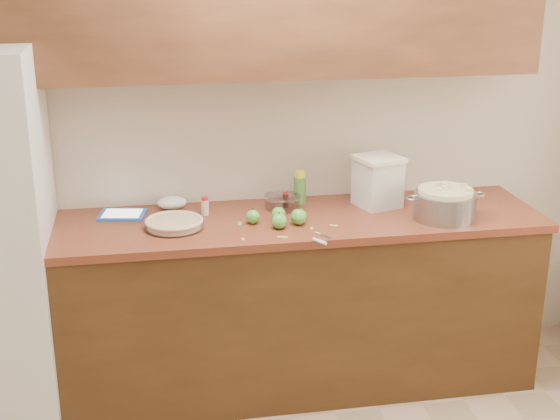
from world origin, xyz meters
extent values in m
plane|color=beige|center=(0.00, 1.80, 1.30)|extent=(3.60, 0.00, 3.60)
cube|color=#4D2F15|center=(0.00, 1.48, 0.44)|extent=(2.60, 0.65, 0.88)
cube|color=brown|center=(0.00, 1.48, 0.90)|extent=(2.64, 0.68, 0.04)
cube|color=brown|center=(0.00, 1.63, 1.95)|extent=(2.60, 0.34, 0.70)
cylinder|color=silver|center=(-0.51, 1.42, 0.94)|extent=(0.29, 0.29, 0.04)
cylinder|color=beige|center=(-0.51, 1.42, 0.94)|extent=(0.26, 0.26, 0.03)
torus|color=beige|center=(-0.51, 1.42, 0.96)|extent=(0.28, 0.28, 0.02)
cylinder|color=gray|center=(0.81, 1.33, 0.99)|extent=(0.31, 0.31, 0.13)
torus|color=gray|center=(0.64, 1.33, 1.03)|extent=(0.07, 0.07, 0.01)
torus|color=gray|center=(0.98, 1.33, 1.03)|extent=(0.07, 0.07, 0.01)
cylinder|color=#F9EAA7|center=(0.81, 1.33, 1.00)|extent=(0.27, 0.27, 0.14)
cube|color=silver|center=(0.54, 1.58, 1.04)|extent=(0.25, 0.25, 0.24)
cube|color=#F6ECC5|center=(0.54, 1.58, 1.17)|extent=(0.27, 0.27, 0.02)
cube|color=blue|center=(-0.76, 1.64, 0.93)|extent=(0.25, 0.21, 0.01)
cube|color=white|center=(-0.76, 1.64, 0.94)|extent=(0.21, 0.17, 0.00)
cube|color=gray|center=(0.17, 1.18, 0.92)|extent=(0.06, 0.08, 0.00)
cylinder|color=white|center=(0.13, 1.11, 0.93)|extent=(0.06, 0.07, 0.02)
cylinder|color=#4C8C38|center=(0.15, 1.69, 0.99)|extent=(0.06, 0.06, 0.14)
cylinder|color=yellow|center=(0.15, 1.69, 1.08)|extent=(0.05, 0.05, 0.03)
cylinder|color=beige|center=(-0.35, 1.59, 0.96)|extent=(0.04, 0.04, 0.08)
cylinder|color=red|center=(-0.35, 1.59, 1.01)|extent=(0.03, 0.03, 0.02)
cylinder|color=black|center=(0.07, 1.64, 0.95)|extent=(0.03, 0.03, 0.07)
cylinder|color=red|center=(0.07, 1.64, 1.00)|extent=(0.03, 0.03, 0.01)
cylinder|color=silver|center=(0.05, 1.62, 0.95)|extent=(0.18, 0.18, 0.07)
torus|color=silver|center=(0.05, 1.62, 0.99)|extent=(0.19, 0.19, 0.01)
ellipsoid|color=white|center=(-0.51, 1.72, 0.95)|extent=(0.17, 0.15, 0.06)
sphere|color=green|center=(-0.14, 1.42, 0.95)|extent=(0.07, 0.07, 0.07)
cylinder|color=#3F2D19|center=(-0.14, 1.42, 1.00)|extent=(0.01, 0.01, 0.01)
sphere|color=green|center=(-0.01, 1.44, 0.96)|extent=(0.07, 0.07, 0.07)
cylinder|color=#3F2D19|center=(-0.01, 1.44, 1.00)|extent=(0.01, 0.01, 0.01)
sphere|color=green|center=(-0.02, 1.33, 0.96)|extent=(0.08, 0.08, 0.08)
cylinder|color=#3F2D19|center=(-0.02, 1.33, 1.00)|extent=(0.01, 0.01, 0.01)
sphere|color=green|center=(0.08, 1.37, 0.96)|extent=(0.08, 0.08, 0.08)
cylinder|color=#3F2D19|center=(0.08, 1.37, 1.00)|extent=(0.01, 0.01, 0.01)
cube|color=#92C35E|center=(-0.20, 1.43, 0.92)|extent=(0.02, 0.05, 0.00)
cube|color=#92C35E|center=(-0.21, 1.22, 0.92)|extent=(0.01, 0.03, 0.00)
cube|color=#92C35E|center=(0.24, 1.32, 0.92)|extent=(0.04, 0.03, 0.00)
cube|color=#92C35E|center=(0.15, 1.24, 0.92)|extent=(0.03, 0.04, 0.00)
cube|color=#92C35E|center=(-0.03, 1.21, 0.92)|extent=(0.05, 0.03, 0.00)
cube|color=#92C35E|center=(0.13, 1.30, 0.92)|extent=(0.02, 0.03, 0.00)
camera|label=1|loc=(-0.63, -2.11, 2.21)|focal=50.00mm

